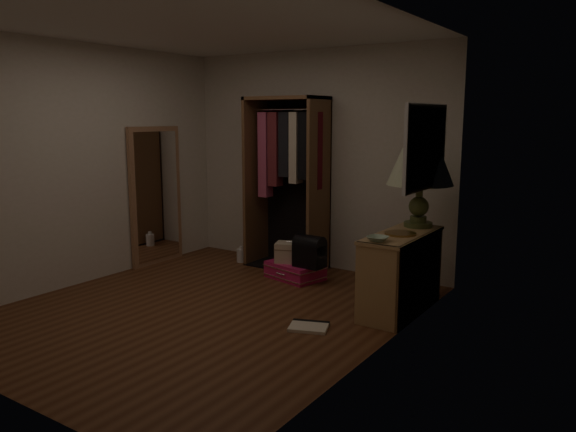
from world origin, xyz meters
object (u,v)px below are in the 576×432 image
(console_bookshelf, at_px, (402,269))
(table_lamp, at_px, (420,167))
(floor_mirror, at_px, (156,196))
(pink_suitcase, at_px, (295,270))
(white_jug, at_px, (241,255))
(train_case, at_px, (290,252))
(black_bag, at_px, (310,251))
(open_wardrobe, at_px, (289,167))

(console_bookshelf, distance_m, table_lamp, 1.01)
(floor_mirror, relative_size, table_lamp, 2.12)
(floor_mirror, bearing_deg, pink_suitcase, 11.13)
(floor_mirror, xyz_separation_m, white_jug, (0.86, 0.60, -0.76))
(console_bookshelf, xyz_separation_m, table_lamp, (0.00, 0.36, 0.94))
(train_case, xyz_separation_m, black_bag, (0.29, -0.05, 0.07))
(pink_suitcase, height_order, train_case, train_case)
(black_bag, bearing_deg, train_case, 173.10)
(floor_mirror, xyz_separation_m, black_bag, (2.06, 0.29, -0.48))
(pink_suitcase, bearing_deg, console_bookshelf, 0.04)
(black_bag, bearing_deg, pink_suitcase, 167.38)
(black_bag, bearing_deg, table_lamp, 8.85)
(open_wardrobe, bearing_deg, console_bookshelf, -22.53)
(open_wardrobe, distance_m, train_case, 1.06)
(open_wardrobe, distance_m, floor_mirror, 1.70)
(floor_mirror, bearing_deg, black_bag, 8.07)
(console_bookshelf, relative_size, pink_suitcase, 1.61)
(white_jug, bearing_deg, pink_suitcase, -13.92)
(floor_mirror, height_order, train_case, floor_mirror)
(black_bag, distance_m, table_lamp, 1.53)
(console_bookshelf, distance_m, black_bag, 1.21)
(floor_mirror, height_order, white_jug, floor_mirror)
(table_lamp, bearing_deg, black_bag, -174.86)
(floor_mirror, xyz_separation_m, train_case, (1.77, 0.35, -0.55))
(train_case, relative_size, white_jug, 1.94)
(open_wardrobe, xyz_separation_m, pink_suitcase, (0.36, -0.41, -1.12))
(train_case, bearing_deg, console_bookshelf, -33.37)
(pink_suitcase, xyz_separation_m, table_lamp, (1.41, 0.04, 1.24))
(pink_suitcase, bearing_deg, black_bag, -3.35)
(open_wardrobe, xyz_separation_m, table_lamp, (1.78, -0.37, 0.12))
(pink_suitcase, distance_m, black_bag, 0.37)
(pink_suitcase, relative_size, black_bag, 1.95)
(floor_mirror, bearing_deg, train_case, 11.03)
(train_case, distance_m, white_jug, 0.97)
(open_wardrobe, distance_m, table_lamp, 1.82)
(pink_suitcase, xyz_separation_m, black_bag, (0.23, -0.07, 0.28))
(train_case, bearing_deg, table_lamp, -19.36)
(floor_mirror, xyz_separation_m, table_lamp, (3.24, 0.40, 0.49))
(floor_mirror, bearing_deg, table_lamp, 7.01)
(black_bag, height_order, white_jug, black_bag)
(floor_mirror, distance_m, train_case, 1.89)
(black_bag, bearing_deg, floor_mirror, -168.22)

